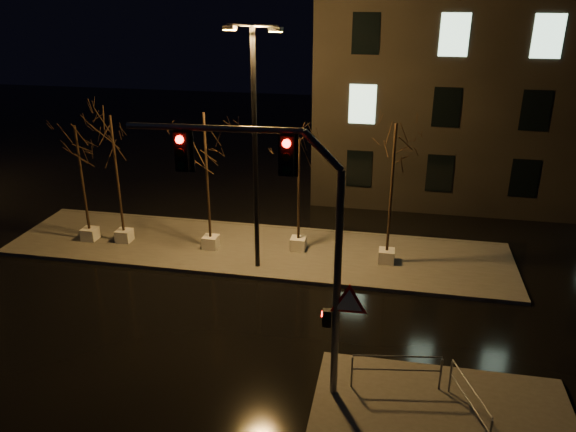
# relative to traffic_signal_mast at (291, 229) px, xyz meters

# --- Properties ---
(ground) EXTENTS (90.00, 90.00, 0.00)m
(ground) POSITION_rel_traffic_signal_mast_xyz_m (-3.27, 2.87, -5.12)
(ground) COLOR black
(ground) RESTS_ON ground
(median) EXTENTS (22.00, 5.00, 0.15)m
(median) POSITION_rel_traffic_signal_mast_xyz_m (-3.27, 8.87, -5.04)
(median) COLOR #45423D
(median) RESTS_ON ground
(sidewalk_corner) EXTENTS (7.00, 5.00, 0.15)m
(sidewalk_corner) POSITION_rel_traffic_signal_mast_xyz_m (4.23, -0.63, -5.04)
(sidewalk_corner) COLOR #45423D
(sidewalk_corner) RESTS_ON ground
(building) EXTENTS (25.00, 12.00, 15.00)m
(building) POSITION_rel_traffic_signal_mast_xyz_m (10.73, 20.87, 2.38)
(building) COLOR black
(building) RESTS_ON ground
(tree_0) EXTENTS (1.80, 1.80, 5.41)m
(tree_0) POSITION_rel_traffic_signal_mast_xyz_m (-10.86, 8.28, -0.86)
(tree_0) COLOR beige
(tree_0) RESTS_ON median
(tree_1) EXTENTS (1.80, 1.80, 5.89)m
(tree_1) POSITION_rel_traffic_signal_mast_xyz_m (-9.25, 8.39, -0.50)
(tree_1) COLOR beige
(tree_1) RESTS_ON median
(tree_2) EXTENTS (1.80, 1.80, 6.16)m
(tree_2) POSITION_rel_traffic_signal_mast_xyz_m (-5.20, 8.49, -0.29)
(tree_2) COLOR beige
(tree_2) RESTS_ON median
(tree_3) EXTENTS (1.80, 1.80, 5.13)m
(tree_3) POSITION_rel_traffic_signal_mast_xyz_m (-1.40, 9.07, -1.07)
(tree_3) COLOR beige
(tree_3) RESTS_ON median
(tree_4) EXTENTS (1.80, 1.80, 6.03)m
(tree_4) POSITION_rel_traffic_signal_mast_xyz_m (2.42, 8.59, -0.39)
(tree_4) COLOR beige
(tree_4) RESTS_ON median
(traffic_signal_mast) EXTENTS (6.19, 0.46, 7.56)m
(traffic_signal_mast) POSITION_rel_traffic_signal_mast_xyz_m (0.00, 0.00, 0.00)
(traffic_signal_mast) COLOR #56585E
(traffic_signal_mast) RESTS_ON sidewalk_corner
(streetlight_main) EXTENTS (2.33, 0.92, 9.46)m
(streetlight_main) POSITION_rel_traffic_signal_mast_xyz_m (-2.77, 7.21, 0.49)
(streetlight_main) COLOR black
(streetlight_main) RESTS_ON median
(guard_rail_a) EXTENTS (2.52, 0.44, 1.10)m
(guard_rail_a) POSITION_rel_traffic_signal_mast_xyz_m (2.94, 0.56, -4.25)
(guard_rail_a) COLOR #56585E
(guard_rail_a) RESTS_ON sidewalk_corner
(guard_rail_b) EXTENTS (0.83, 2.22, 1.11)m
(guard_rail_b) POSITION_rel_traffic_signal_mast_xyz_m (4.83, -0.40, -4.25)
(guard_rail_b) COLOR #56585E
(guard_rail_b) RESTS_ON sidewalk_corner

